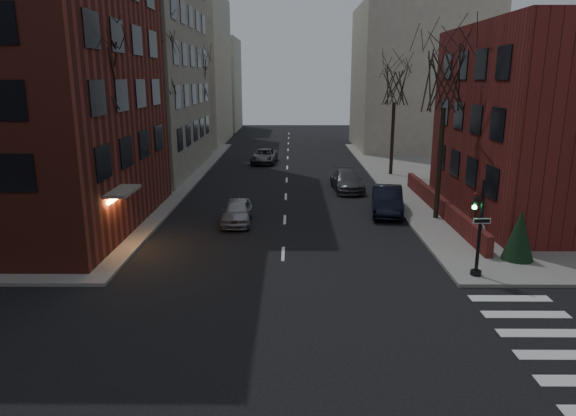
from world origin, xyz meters
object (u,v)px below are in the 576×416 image
(streetlamp_far, at_px, (207,116))
(tree_left_a, at_px, (96,68))
(traffic_signal, at_px, (478,234))
(evergreen_shrub, at_px, (519,235))
(tree_right_b, at_px, (395,84))
(sandwich_board, at_px, (481,233))
(car_lane_silver, at_px, (237,211))
(car_lane_far, at_px, (264,156))
(car_lane_gray, at_px, (347,181))
(streetlamp_near, at_px, (158,139))
(tree_left_c, at_px, (196,78))
(tree_right_a, at_px, (446,78))
(parked_sedan, at_px, (387,200))
(tree_left_b, at_px, (159,65))

(streetlamp_far, bearing_deg, tree_left_a, -91.23)
(traffic_signal, relative_size, tree_left_a, 0.39)
(traffic_signal, height_order, evergreen_shrub, traffic_signal)
(tree_right_b, distance_m, streetlamp_far, 20.01)
(sandwich_board, bearing_deg, car_lane_silver, 171.60)
(tree_right_b, relative_size, car_lane_far, 1.88)
(car_lane_gray, bearing_deg, car_lane_far, 114.97)
(tree_left_a, distance_m, car_lane_far, 26.54)
(tree_left_a, xyz_separation_m, evergreen_shrub, (19.30, -3.09, -7.18))
(car_lane_silver, xyz_separation_m, car_lane_far, (0.44, 21.27, -0.01))
(streetlamp_near, distance_m, streetlamp_far, 20.00)
(streetlamp_near, distance_m, car_lane_silver, 8.09)
(tree_left_c, bearing_deg, tree_left_a, -90.00)
(evergreen_shrub, bearing_deg, streetlamp_far, 121.02)
(tree_right_b, bearing_deg, tree_right_a, -90.00)
(car_lane_gray, distance_m, evergreen_shrub, 16.34)
(tree_right_a, height_order, tree_right_b, tree_right_a)
(streetlamp_near, distance_m, parked_sedan, 15.01)
(streetlamp_near, xyz_separation_m, car_lane_gray, (12.67, 4.08, -3.51))
(traffic_signal, relative_size, parked_sedan, 0.80)
(tree_left_c, height_order, streetlamp_far, tree_left_c)
(car_lane_gray, distance_m, car_lane_far, 14.13)
(parked_sedan, bearing_deg, streetlamp_near, 177.99)
(traffic_signal, relative_size, tree_right_b, 0.44)
(tree_left_c, relative_size, streetlamp_near, 1.55)
(tree_left_c, distance_m, car_lane_far, 9.95)
(streetlamp_near, bearing_deg, car_lane_far, 70.19)
(traffic_signal, bearing_deg, tree_right_a, 84.53)
(streetlamp_near, distance_m, sandwich_board, 20.25)
(tree_left_b, relative_size, car_lane_silver, 2.67)
(streetlamp_near, height_order, streetlamp_far, same)
(tree_left_a, distance_m, tree_left_c, 26.00)
(tree_left_b, distance_m, sandwich_board, 23.92)
(streetlamp_far, distance_m, sandwich_board, 33.90)
(tree_left_b, relative_size, evergreen_shrub, 4.72)
(car_lane_gray, bearing_deg, tree_left_b, 176.90)
(car_lane_silver, xyz_separation_m, car_lane_gray, (7.17, 8.84, 0.04))
(streetlamp_near, bearing_deg, car_lane_silver, -40.86)
(tree_left_a, xyz_separation_m, car_lane_gray, (13.27, 12.08, -7.74))
(tree_left_b, distance_m, parked_sedan, 18.25)
(parked_sedan, bearing_deg, car_lane_gray, 112.59)
(tree_left_a, xyz_separation_m, tree_right_b, (17.60, 18.00, -0.88))
(tree_left_b, height_order, car_lane_far, tree_left_b)
(tree_right_b, bearing_deg, evergreen_shrub, -85.39)
(parked_sedan, height_order, car_lane_far, parked_sedan)
(tree_right_a, relative_size, car_lane_gray, 1.94)
(tree_left_a, distance_m, sandwich_board, 20.24)
(tree_right_a, relative_size, car_lane_far, 1.99)
(traffic_signal, distance_m, tree_right_b, 23.71)
(parked_sedan, height_order, car_lane_gray, parked_sedan)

